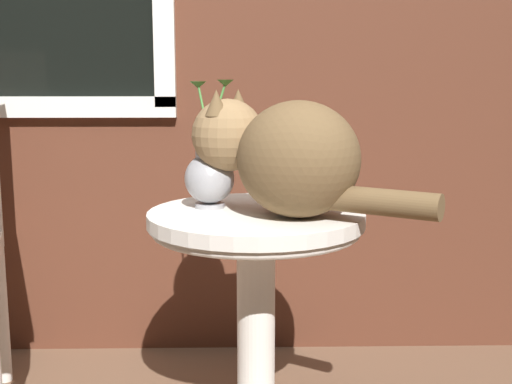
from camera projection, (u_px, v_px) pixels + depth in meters
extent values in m
cube|color=silver|center=(62.00, 107.00, 2.24)|extent=(0.77, 0.03, 0.07)
cylinder|color=silver|center=(256.00, 332.00, 1.73)|extent=(0.10, 0.10, 0.57)
cylinder|color=silver|center=(256.00, 218.00, 1.68)|extent=(0.55, 0.55, 0.03)
torus|color=silver|center=(256.00, 229.00, 1.68)|extent=(0.53, 0.53, 0.02)
cylinder|color=silver|center=(1.00, 315.00, 2.11)|extent=(0.04, 0.04, 0.44)
ellipsoid|color=brown|center=(298.00, 159.00, 1.59)|extent=(0.40, 0.40, 0.28)
sphere|color=olive|center=(228.00, 135.00, 1.68)|extent=(0.18, 0.18, 0.18)
cone|color=brown|center=(238.00, 102.00, 1.71)|extent=(0.06, 0.06, 0.06)
cone|color=brown|center=(216.00, 103.00, 1.62)|extent=(0.06, 0.06, 0.06)
cylinder|color=brown|center=(381.00, 202.00, 1.49)|extent=(0.26, 0.19, 0.06)
cylinder|color=#99999E|center=(210.00, 205.00, 1.72)|extent=(0.08, 0.08, 0.01)
ellipsoid|color=#99999E|center=(210.00, 179.00, 1.71)|extent=(0.13, 0.13, 0.13)
cylinder|color=#99999E|center=(209.00, 148.00, 1.70)|extent=(0.07, 0.07, 0.06)
torus|color=#99999E|center=(209.00, 136.00, 1.69)|extent=(0.09, 0.09, 0.02)
cylinder|color=#47893D|center=(217.00, 110.00, 1.69)|extent=(0.05, 0.02, 0.14)
cone|color=#47893D|center=(225.00, 83.00, 1.68)|extent=(0.04, 0.04, 0.02)
cylinder|color=#47893D|center=(203.00, 110.00, 1.70)|extent=(0.03, 0.04, 0.13)
cone|color=#47893D|center=(198.00, 85.00, 1.70)|extent=(0.04, 0.04, 0.02)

